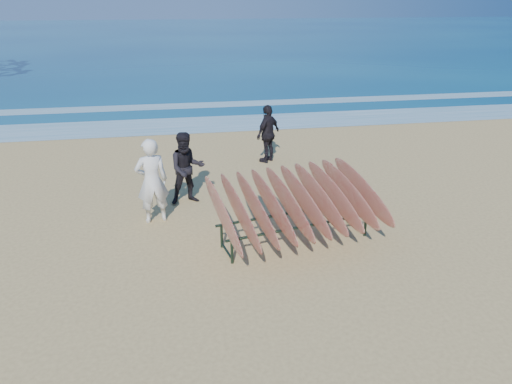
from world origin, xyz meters
TOP-DOWN VIEW (x-y plane):
  - ground at (0.00, 0.00)m, footprint 120.00×120.00m
  - ocean at (0.00, 55.00)m, footprint 160.00×160.00m
  - foam_near at (0.00, 10.00)m, footprint 160.00×160.00m
  - foam_far at (0.00, 13.50)m, footprint 160.00×160.00m
  - surfboard_rack at (0.73, 0.29)m, footprint 3.59×3.05m
  - person_white at (-2.14, 1.75)m, footprint 0.78×0.60m
  - person_dark_a at (-1.36, 2.63)m, footprint 0.97×0.81m
  - person_dark_b at (1.14, 5.29)m, footprint 1.04×1.01m

SIDE VIEW (x-z plane):
  - ground at x=0.00m, z-range 0.00..0.00m
  - ocean at x=0.00m, z-range 0.01..0.01m
  - foam_far at x=0.00m, z-range 0.01..0.01m
  - foam_near at x=0.00m, z-range 0.01..0.01m
  - person_dark_b at x=1.14m, z-range 0.00..1.75m
  - person_dark_a at x=-1.36m, z-range 0.00..1.77m
  - surfboard_rack at x=0.73m, z-range 0.17..1.64m
  - person_white at x=-2.14m, z-range 0.00..1.93m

